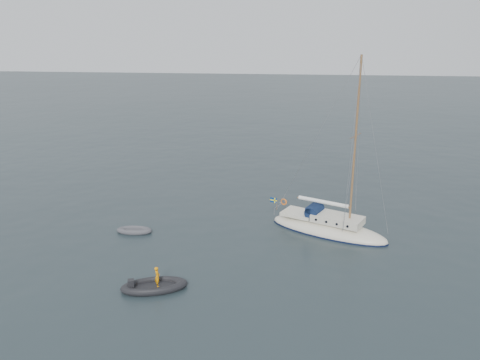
# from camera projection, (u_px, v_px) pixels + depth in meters

# --- Properties ---
(ground) EXTENTS (300.00, 300.00, 0.00)m
(ground) POSITION_uv_depth(u_px,v_px,m) (284.00, 242.00, 30.57)
(ground) COLOR black
(ground) RESTS_ON ground
(sailboat) EXTENTS (8.71, 2.61, 12.40)m
(sailboat) POSITION_uv_depth(u_px,v_px,m) (329.00, 219.00, 31.90)
(sailboat) COLOR silver
(sailboat) RESTS_ON ground
(dinghy) EXTENTS (2.45, 1.11, 0.35)m
(dinghy) POSITION_uv_depth(u_px,v_px,m) (134.00, 230.00, 32.04)
(dinghy) COLOR #4F5055
(dinghy) RESTS_ON ground
(rib) EXTENTS (3.53, 1.61, 1.30)m
(rib) POSITION_uv_depth(u_px,v_px,m) (154.00, 286.00, 24.78)
(rib) COLOR black
(rib) RESTS_ON ground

